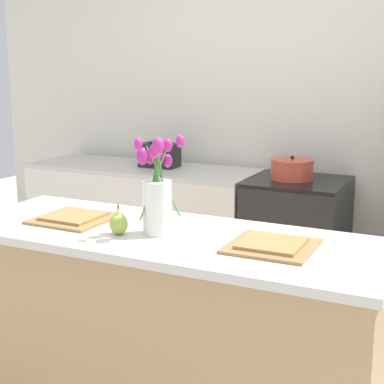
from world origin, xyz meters
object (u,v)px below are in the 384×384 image
(flower_vase, at_px, (157,196))
(cooking_pot, at_px, (292,169))
(plate_setting_left, at_px, (74,218))
(plate_setting_right, at_px, (272,245))
(pear_figurine, at_px, (119,223))
(toaster, at_px, (160,155))
(stove_range, at_px, (296,247))

(flower_vase, bearing_deg, cooking_pot, 87.51)
(plate_setting_left, height_order, plate_setting_right, same)
(flower_vase, distance_m, pear_figurine, 0.19)
(flower_vase, bearing_deg, pear_figurine, -151.26)
(toaster, bearing_deg, cooking_pot, -1.98)
(stove_range, bearing_deg, plate_setting_right, -77.55)
(stove_range, xyz_separation_m, pear_figurine, (-0.25, -1.70, 0.55))
(pear_figurine, distance_m, toaster, 1.91)
(plate_setting_right, distance_m, cooking_pot, 1.65)
(cooking_pot, bearing_deg, stove_range, -6.48)
(flower_vase, relative_size, toaster, 1.42)
(plate_setting_left, bearing_deg, plate_setting_right, 0.00)
(toaster, bearing_deg, flower_vase, -61.13)
(flower_vase, height_order, plate_setting_right, flower_vase)
(stove_range, xyz_separation_m, plate_setting_right, (0.35, -1.60, 0.51))
(stove_range, bearing_deg, toaster, 177.81)
(flower_vase, bearing_deg, stove_range, 85.80)
(toaster, bearing_deg, pear_figurine, -65.77)
(plate_setting_left, bearing_deg, cooking_pot, 72.54)
(pear_figurine, relative_size, cooking_pot, 0.44)
(flower_vase, xyz_separation_m, pear_figurine, (-0.14, -0.07, -0.11))
(pear_figurine, height_order, toaster, pear_figurine)
(plate_setting_left, xyz_separation_m, toaster, (-0.49, 1.64, 0.02))
(plate_setting_left, distance_m, plate_setting_right, 0.91)
(pear_figurine, xyz_separation_m, cooking_pot, (0.21, 1.71, -0.04))
(plate_setting_left, relative_size, toaster, 1.13)
(plate_setting_right, relative_size, toaster, 1.13)
(toaster, bearing_deg, stove_range, -2.19)
(pear_figurine, height_order, plate_setting_left, pear_figurine)
(stove_range, relative_size, cooking_pot, 3.21)
(pear_figurine, bearing_deg, plate_setting_left, 160.91)
(plate_setting_left, distance_m, cooking_pot, 1.68)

